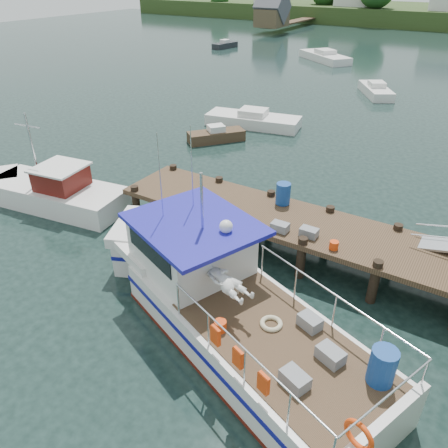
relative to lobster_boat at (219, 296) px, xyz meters
The scene contains 8 objects.
ground_plane 4.88m from the lobster_boat, 100.12° to the left, with size 160.00×160.00×0.00m, color #172A25.
lobster_boat is the anchor object (origin of this frame).
work_boat 10.97m from the lobster_boat, 167.19° to the left, with size 7.97×3.37×4.16m.
moored_rowboat 16.08m from the lobster_boat, 123.29° to the left, with size 3.08×3.48×1.01m.
moored_a 19.19m from the lobster_boat, 115.72° to the left, with size 6.58×3.30×1.16m.
moored_b 30.24m from the lobster_boat, 96.73° to the left, with size 4.10×5.24×1.12m.
moored_d 44.45m from the lobster_boat, 106.77° to the left, with size 7.39×6.44×1.25m.
moored_e 52.01m from the lobster_boat, 121.77° to the left, with size 1.91×4.00×1.06m.
Camera 1 is at (6.28, -13.12, 9.42)m, focal length 35.00 mm.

